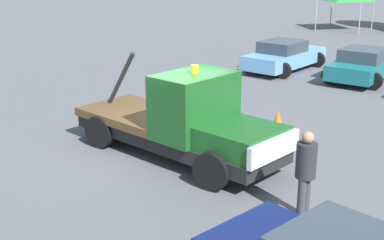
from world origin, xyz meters
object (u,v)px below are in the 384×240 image
object	(u,v)px
person_near_truck	(306,169)
parked_car_teal	(364,65)
parked_car_skyblue	(284,56)
traffic_cone	(278,121)
tow_truck	(186,123)

from	to	relation	value
person_near_truck	parked_car_teal	bearing A→B (deg)	102.41
person_near_truck	parked_car_skyblue	world-z (taller)	person_near_truck
traffic_cone	person_near_truck	bearing A→B (deg)	-59.95
person_near_truck	parked_car_teal	world-z (taller)	person_near_truck
person_near_truck	traffic_cone	xyz separation A→B (m)	(-2.82, 4.87, -0.79)
parked_car_skyblue	traffic_cone	xyz separation A→B (m)	(3.32, -7.75, -0.39)
parked_car_skyblue	parked_car_teal	bearing A→B (deg)	-83.91
person_near_truck	traffic_cone	world-z (taller)	person_near_truck
parked_car_teal	tow_truck	bearing A→B (deg)	176.58
parked_car_skyblue	parked_car_teal	world-z (taller)	same
parked_car_skyblue	traffic_cone	size ratio (longest dim) A/B	8.47
person_near_truck	parked_car_teal	xyz separation A→B (m)	(-2.60, 12.63, -0.40)
tow_truck	traffic_cone	bearing A→B (deg)	85.20
parked_car_skyblue	tow_truck	bearing A→B (deg)	-161.74
person_near_truck	parked_car_skyblue	distance (m)	14.04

